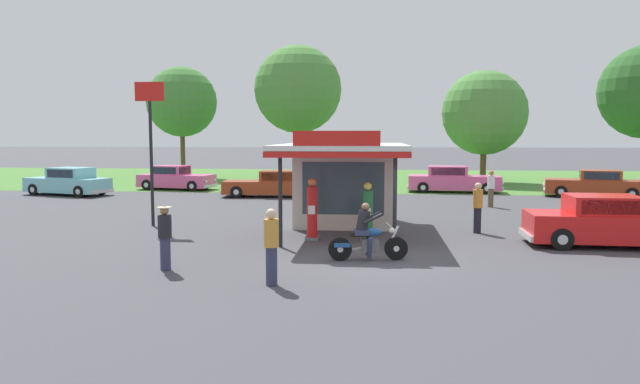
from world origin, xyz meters
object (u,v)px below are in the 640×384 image
gas_pump_nearside (312,212)px  bystander_leaning_by_kiosk (491,188)px  parked_car_back_row_left (596,185)px  bystander_admiring_sedan (165,236)px  parked_car_back_row_centre_right (453,180)px  bystander_standing_back_lot (478,206)px  parked_car_back_row_centre (272,185)px  featured_classic_sedan (611,223)px  gas_pump_offside (368,214)px  parked_car_back_row_far_left (68,182)px  parked_car_second_row_spare (176,179)px  bystander_strolling_foreground (271,245)px  motorcycle_with_rider (367,237)px  roadside_pole_sign (151,130)px

gas_pump_nearside → bystander_leaning_by_kiosk: size_ratio=1.15×
parked_car_back_row_left → bystander_admiring_sedan: bystander_admiring_sedan is taller
parked_car_back_row_centre_right → bystander_standing_back_lot: (-1.08, -14.86, 0.22)m
gas_pump_nearside → parked_car_back_row_centre: size_ratio=0.37×
gas_pump_nearside → parked_car_back_row_centre_right: bearing=68.2°
featured_classic_sedan → parked_car_back_row_centre_right: 17.16m
gas_pump_offside → parked_car_back_row_centre_right: size_ratio=0.33×
gas_pump_nearside → featured_classic_sedan: (9.27, -0.24, -0.21)m
parked_car_back_row_far_left → bystander_standing_back_lot: bearing=-27.8°
gas_pump_nearside → bystander_leaning_by_kiosk: bearing=51.5°
gas_pump_offside → parked_car_back_row_far_left: (-17.21, 12.94, -0.14)m
bystander_leaning_by_kiosk → parked_car_back_row_centre: bearing=161.7°
gas_pump_offside → parked_car_back_row_left: size_ratio=0.34×
parked_car_second_row_spare → bystander_strolling_foreground: bearing=-65.8°
featured_classic_sedan → parked_car_back_row_centre_right: size_ratio=0.94×
parked_car_back_row_centre_right → bystander_leaning_by_kiosk: bystander_leaning_by_kiosk is taller
bystander_admiring_sedan → bystander_leaning_by_kiosk: bearing=52.6°
gas_pump_offside → motorcycle_with_rider: 3.00m
parked_car_back_row_centre_right → bystander_strolling_foreground: size_ratio=3.23×
gas_pump_nearside → bystander_standing_back_lot: size_ratio=1.14×
parked_car_back_row_centre_right → bystander_strolling_foreground: bystander_strolling_foreground is taller
parked_car_back_row_centre_right → bystander_admiring_sedan: bearing=-115.0°
gas_pump_nearside → parked_car_second_row_spare: size_ratio=0.40×
bystander_standing_back_lot → parked_car_back_row_far_left: bearing=152.2°
roadside_pole_sign → parked_car_back_row_far_left: bearing=130.8°
roadside_pole_sign → parked_car_back_row_centre_right: bearing=47.8°
bystander_strolling_foreground → bystander_standing_back_lot: size_ratio=1.00×
parked_car_back_row_centre_right → parked_car_second_row_spare: size_ratio=1.13×
parked_car_back_row_centre → bystander_leaning_by_kiosk: bearing=-18.3°
bystander_standing_back_lot → roadside_pole_sign: (-11.90, 0.54, 2.68)m
parked_car_second_row_spare → bystander_leaning_by_kiosk: (17.98, -7.36, 0.24)m
parked_car_back_row_centre_right → bystander_standing_back_lot: size_ratio=3.22×
gas_pump_offside → bystander_strolling_foreground: 6.22m
parked_car_back_row_centre_right → roadside_pole_sign: 19.55m
featured_classic_sedan → parked_car_back_row_far_left: (-24.68, 13.18, 0.01)m
parked_car_back_row_centre_right → gas_pump_offside: bearing=-106.3°
parked_car_second_row_spare → roadside_pole_sign: (4.16, -14.42, 2.93)m
parked_car_back_row_far_left → roadside_pole_sign: roadside_pole_sign is taller
gas_pump_nearside → gas_pump_offside: size_ratio=1.06×
parked_car_second_row_spare → parked_car_back_row_left: parked_car_second_row_spare is taller
parked_car_second_row_spare → parked_car_back_row_far_left: parked_car_back_row_far_left is taller
bystander_leaning_by_kiosk → roadside_pole_sign: bearing=-152.9°
motorcycle_with_rider → roadside_pole_sign: roadside_pole_sign is taller
bystander_standing_back_lot → featured_classic_sedan: bearing=-29.7°
gas_pump_offside → parked_car_back_row_left: bearing=49.7°
parked_car_back_row_centre_right → parked_car_back_row_centre: size_ratio=1.04×
parked_car_back_row_centre → roadside_pole_sign: roadside_pole_sign is taller
featured_classic_sedan → bystander_leaning_by_kiosk: (-1.75, 9.70, 0.21)m
parked_car_back_row_centre_right → parked_car_back_row_far_left: bearing=-170.3°
bystander_strolling_foreground → bystander_standing_back_lot: bearing=52.6°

